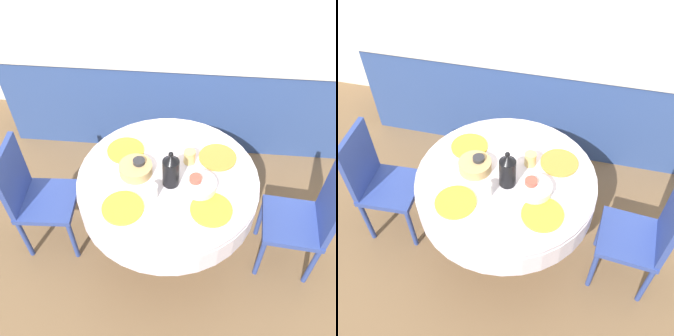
% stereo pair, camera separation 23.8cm
% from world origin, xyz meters
% --- Properties ---
extents(ground_plane, '(12.00, 12.00, 0.00)m').
position_xyz_m(ground_plane, '(0.00, 0.00, 0.00)').
color(ground_plane, brown).
extents(kitchen_counter, '(3.24, 0.64, 0.91)m').
position_xyz_m(kitchen_counter, '(0.00, 1.34, 0.46)').
color(kitchen_counter, '#2D4784').
rests_on(kitchen_counter, ground_plane).
extents(dining_table, '(1.20, 1.20, 0.75)m').
position_xyz_m(dining_table, '(0.00, 0.00, 0.62)').
color(dining_table, tan).
rests_on(dining_table, ground_plane).
extents(chair_left, '(0.43, 0.43, 0.94)m').
position_xyz_m(chair_left, '(0.94, -0.08, 0.52)').
color(chair_left, '#2D428E').
rests_on(chair_left, ground_plane).
extents(chair_right, '(0.42, 0.42, 0.94)m').
position_xyz_m(chair_right, '(-0.94, -0.05, 0.52)').
color(chair_right, '#2D428E').
rests_on(chair_right, ground_plane).
extents(plate_near_left, '(0.26, 0.26, 0.01)m').
position_xyz_m(plate_near_left, '(-0.25, -0.29, 0.75)').
color(plate_near_left, yellow).
rests_on(plate_near_left, dining_table).
extents(cup_near_left, '(0.08, 0.08, 0.10)m').
position_xyz_m(cup_near_left, '(-0.09, -0.18, 0.79)').
color(cup_near_left, white).
rests_on(cup_near_left, dining_table).
extents(plate_near_right, '(0.26, 0.26, 0.01)m').
position_xyz_m(plate_near_right, '(0.28, -0.25, 0.75)').
color(plate_near_right, yellow).
rests_on(plate_near_right, dining_table).
extents(cup_near_right, '(0.08, 0.08, 0.10)m').
position_xyz_m(cup_near_right, '(0.18, -0.08, 0.79)').
color(cup_near_right, '#CC4C3D').
rests_on(cup_near_right, dining_table).
extents(plate_far_left, '(0.26, 0.26, 0.01)m').
position_xyz_m(plate_far_left, '(-0.32, 0.21, 0.75)').
color(plate_far_left, yellow).
rests_on(plate_far_left, dining_table).
extents(cup_far_left, '(0.08, 0.08, 0.10)m').
position_xyz_m(cup_far_left, '(-0.19, 0.04, 0.79)').
color(cup_far_left, '#28282D').
rests_on(cup_far_left, dining_table).
extents(plate_far_right, '(0.26, 0.26, 0.01)m').
position_xyz_m(plate_far_right, '(0.32, 0.20, 0.75)').
color(plate_far_right, orange).
rests_on(plate_far_right, dining_table).
extents(cup_far_right, '(0.08, 0.08, 0.10)m').
position_xyz_m(cup_far_right, '(0.13, 0.14, 0.79)').
color(cup_far_right, '#DBB766').
rests_on(cup_far_right, dining_table).
extents(coffee_carafe, '(0.11, 0.11, 0.28)m').
position_xyz_m(coffee_carafe, '(0.02, -0.05, 0.87)').
color(coffee_carafe, black).
rests_on(coffee_carafe, dining_table).
extents(bread_basket, '(0.22, 0.22, 0.07)m').
position_xyz_m(bread_basket, '(-0.21, 0.01, 0.78)').
color(bread_basket, tan).
rests_on(bread_basket, dining_table).
extents(fruit_bowl, '(0.22, 0.22, 0.07)m').
position_xyz_m(fruit_bowl, '(0.21, -0.09, 0.78)').
color(fruit_bowl, silver).
rests_on(fruit_bowl, dining_table).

